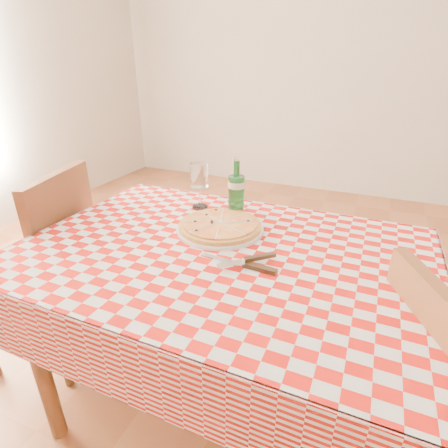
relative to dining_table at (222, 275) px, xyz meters
The scene contains 8 objects.
dining_table is the anchor object (origin of this frame).
tablecloth 0.09m from the dining_table, ahead, with size 1.30×0.90×0.01m, color #A9110A.
chair_near 0.70m from the dining_table, ahead, with size 0.51×0.51×0.86m.
chair_far 0.83m from the dining_table, behind, with size 0.51×0.51×0.92m.
pizza_plate 0.18m from the dining_table, 117.07° to the left, with size 0.31×0.31×0.04m, color #C38941, non-canonical shape.
water_bottle 0.35m from the dining_table, 102.78° to the left, with size 0.07×0.07×0.23m, color #1A682A, non-canonical shape.
wine_glass 0.42m from the dining_table, 128.21° to the left, with size 0.07×0.07×0.19m, color silver, non-canonical shape.
cutlery 0.17m from the dining_table, 34.97° to the right, with size 0.26×0.22×0.03m, color silver, non-canonical shape.
Camera 1 is at (0.40, -0.90, 1.30)m, focal length 28.00 mm.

